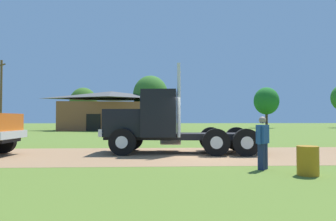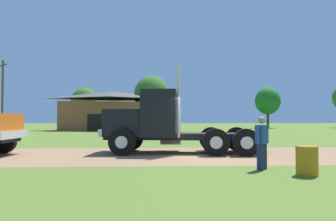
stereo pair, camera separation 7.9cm
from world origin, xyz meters
The scene contains 10 objects.
ground_plane centered at (0.00, 0.00, 0.00)m, with size 200.00×200.00×0.00m, color #556F28.
dirt_track centered at (0.00, 0.00, 0.00)m, with size 120.00×6.44×0.01m, color #936E4C.
truck_foreground_white centered at (-1.76, 0.88, 1.33)m, with size 7.42×3.17×3.97m.
visitor_by_barrel centered at (1.27, -3.91, 0.87)m, with size 0.47×0.48×1.63m.
steel_barrel centered at (2.16, -4.93, 0.40)m, with size 0.58×0.58×0.81m, color #B27214.
shed_building centered at (-7.99, 29.99, 2.63)m, with size 14.45×8.24×5.45m.
utility_pole_near centered at (-20.53, 24.64, 4.61)m, with size 1.66×1.65×8.70m.
tree_left centered at (-14.68, 42.32, 4.53)m, with size 4.83×4.83×7.20m.
tree_mid centered at (-2.51, 31.39, 5.08)m, with size 5.09×5.09×7.89m.
tree_right centered at (17.87, 39.79, 4.73)m, with size 4.37×4.37×7.15m.
Camera 1 is at (-2.10, -13.19, 1.55)m, focal length 32.68 mm.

